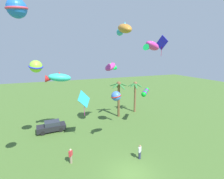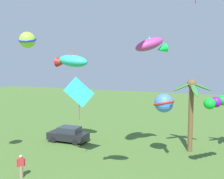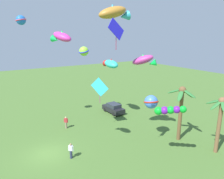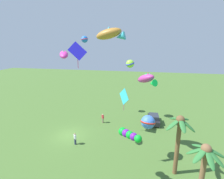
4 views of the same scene
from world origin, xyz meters
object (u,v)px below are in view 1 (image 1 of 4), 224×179
(palm_tree_0, at_px, (135,90))
(kite_fish_4, at_px, (58,78))
(kite_ball_7, at_px, (17,8))
(kite_ball_8, at_px, (116,96))
(kite_ball_3, at_px, (36,66))
(kite_diamond_0, at_px, (84,100))
(kite_diamond_2, at_px, (162,43))
(palm_tree_1, at_px, (119,91))
(kite_fish_5, at_px, (124,29))
(spectator_1, at_px, (140,152))
(kite_fish_1, at_px, (111,67))
(spectator_0, at_px, (71,156))
(kite_tube_6, at_px, (145,92))
(parked_car_0, at_px, (52,126))
(kite_fish_9, at_px, (152,46))

(palm_tree_0, relative_size, kite_fish_4, 1.76)
(kite_ball_7, xyz_separation_m, kite_ball_8, (10.97, 10.80, -8.86))
(kite_ball_3, bearing_deg, kite_diamond_0, -3.28)
(kite_ball_3, bearing_deg, kite_diamond_2, -14.35)
(palm_tree_1, distance_m, kite_fish_5, 11.95)
(palm_tree_1, xyz_separation_m, kite_diamond_2, (1.09, -9.42, 7.55))
(kite_ball_3, bearing_deg, spectator_1, -32.50)
(kite_fish_1, relative_size, kite_ball_8, 1.29)
(kite_diamond_0, xyz_separation_m, kite_fish_1, (4.68, 2.98, 3.62))
(spectator_0, height_order, spectator_1, same)
(kite_fish_1, xyz_separation_m, kite_ball_8, (1.00, 0.38, -4.52))
(kite_fish_1, xyz_separation_m, kite_tube_6, (5.12, -1.29, -3.89))
(palm_tree_0, bearing_deg, spectator_1, -117.59)
(kite_fish_5, height_order, kite_ball_8, kite_fish_5)
(parked_car_0, relative_size, kite_fish_5, 1.18)
(kite_diamond_0, distance_m, kite_fish_5, 9.58)
(spectator_1, bearing_deg, kite_diamond_2, 32.59)
(spectator_0, distance_m, kite_tube_6, 14.02)
(parked_car_0, bearing_deg, kite_diamond_2, -31.70)
(kite_fish_1, height_order, kite_ball_8, kite_fish_1)
(kite_fish_4, bearing_deg, spectator_1, -51.51)
(palm_tree_0, xyz_separation_m, parked_car_0, (-15.22, -2.87, -3.59))
(kite_diamond_0, height_order, kite_ball_8, kite_diamond_0)
(kite_ball_3, xyz_separation_m, kite_tube_6, (14.76, 1.41, -4.38))
(palm_tree_0, bearing_deg, palm_tree_1, -164.27)
(kite_diamond_0, relative_size, kite_ball_7, 1.94)
(kite_fish_1, bearing_deg, kite_ball_7, -133.73)
(spectator_0, distance_m, kite_fish_4, 9.92)
(kite_fish_9, bearing_deg, kite_ball_3, 146.92)
(parked_car_0, bearing_deg, kite_fish_1, -10.02)
(parked_car_0, bearing_deg, kite_ball_8, -6.78)
(palm_tree_1, distance_m, kite_ball_3, 14.64)
(kite_diamond_2, height_order, kite_tube_6, kite_diamond_2)
(kite_diamond_0, bearing_deg, spectator_0, -122.03)
(palm_tree_0, distance_m, kite_tube_6, 5.94)
(spectator_0, bearing_deg, kite_fish_4, 92.09)
(kite_diamond_2, bearing_deg, kite_ball_7, -162.79)
(kite_fish_5, bearing_deg, kite_diamond_2, -30.73)
(parked_car_0, distance_m, kite_fish_5, 16.54)
(kite_ball_3, relative_size, kite_ball_8, 0.85)
(kite_fish_4, relative_size, kite_ball_7, 2.00)
(kite_tube_6, bearing_deg, kite_fish_1, 165.87)
(parked_car_0, distance_m, kite_diamond_2, 18.48)
(kite_tube_6, bearing_deg, kite_ball_8, 158.00)
(palm_tree_0, relative_size, palm_tree_1, 0.93)
(parked_car_0, distance_m, kite_fish_1, 12.06)
(kite_fish_5, relative_size, kite_tube_6, 1.52)
(kite_fish_5, bearing_deg, kite_fish_9, -87.63)
(palm_tree_0, bearing_deg, kite_ball_3, -156.52)
(kite_fish_5, relative_size, kite_fish_9, 1.49)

